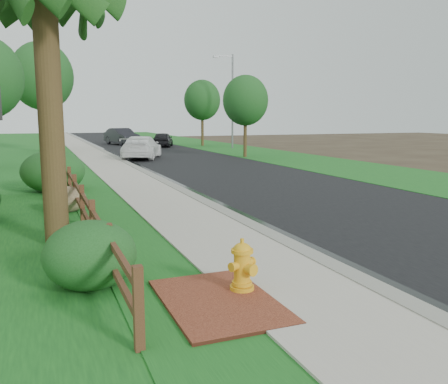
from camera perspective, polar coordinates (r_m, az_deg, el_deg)
name	(u,v)px	position (r m, az deg, el deg)	size (l,w,h in m)	color
ground	(309,269)	(9.12, 10.20, -9.16)	(120.00, 120.00, 0.00)	#33261C
road	(146,148)	(43.43, -9.33, 5.21)	(8.00, 90.00, 0.02)	black
curb	(99,149)	(42.73, -14.86, 5.03)	(0.40, 90.00, 0.12)	gray
wet_gutter	(103,149)	(42.77, -14.39, 5.00)	(0.50, 90.00, 0.00)	black
sidewalk	(83,149)	(42.60, -16.60, 4.93)	(2.20, 90.00, 0.10)	#B0A799
grass_strip	(60,150)	(42.47, -19.16, 4.77)	(1.60, 90.00, 0.06)	#164F1B
verge_far	(218,146)	(45.39, -0.75, 5.50)	(6.00, 90.00, 0.04)	#164F1B
brick_patch	(219,303)	(7.33, -0.67, -13.17)	(1.60, 2.40, 0.11)	brown
ranch_fence	(78,196)	(13.96, -17.12, -0.47)	(0.12, 16.92, 1.10)	#452917
fire_hydrant	(242,266)	(7.59, 2.23, -8.94)	(0.55, 0.45, 0.84)	orange
white_suv	(142,147)	(32.61, -9.88, 5.33)	(2.15, 5.29, 1.54)	white
dark_car_mid	(163,139)	(45.26, -7.37, 6.29)	(1.63, 4.05, 1.38)	black
dark_car_far	(122,136)	(49.39, -12.19, 6.55)	(1.76, 5.05, 1.67)	black
streetlight	(231,96)	(42.63, 0.83, 11.50)	(1.89, 0.21, 8.21)	slate
boulder	(66,200)	(14.81, -18.50, -0.87)	(1.20, 0.90, 0.80)	brown
shrub_a	(90,255)	(8.19, -15.82, -7.29)	(1.53, 1.53, 1.15)	#194619
shrub_d	(53,171)	(18.95, -19.88, 2.36)	(2.34, 2.34, 1.60)	#194619
tree_near_right	(245,101)	(33.32, 2.59, 10.93)	(3.15, 3.15, 5.68)	#3E2F19
tree_mid_left	(42,76)	(40.74, -21.07, 12.87)	(4.83, 4.83, 8.63)	#3E2F19
tree_mid_right	(202,100)	(46.34, -2.64, 10.98)	(3.49, 3.49, 6.33)	#3E2F19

